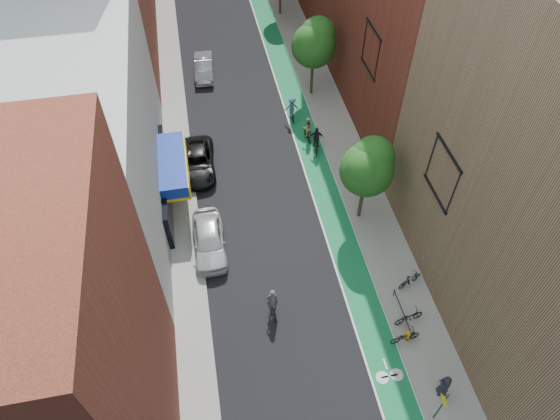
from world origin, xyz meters
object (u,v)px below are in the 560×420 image
cyclist_lead (273,305)px  parked_car_black (198,162)px  cyclist_lane_far (292,110)px  cyclist_lane_mid (317,142)px  fire_hydrant (408,335)px  parked_car_silver (204,67)px  cyclist_lane_near (307,130)px  pedestrian (445,386)px  parked_car_white (209,240)px

cyclist_lead → parked_car_black: bearing=-79.0°
parked_car_black → cyclist_lane_far: bearing=31.4°
cyclist_lane_mid → fire_hydrant: cyclist_lane_mid is taller
parked_car_silver → cyclist_lane_near: size_ratio=2.22×
parked_car_black → cyclist_lane_far: (7.88, 4.34, 0.21)m
parked_car_silver → cyclist_lane_near: bearing=-51.4°
pedestrian → fire_hydrant: (-0.70, 3.16, -0.38)m
cyclist_lane_near → cyclist_lane_mid: 1.41m
parked_car_black → cyclist_lane_far: 9.00m
parked_car_silver → cyclist_lane_far: bearing=-46.0°
cyclist_lead → cyclist_lane_near: bearing=-113.5°
parked_car_black → pedestrian: 21.89m
cyclist_lane_mid → fire_hydrant: bearing=109.0°
parked_car_silver → pedestrian: bearing=-68.9°
cyclist_lane_mid → pedestrian: bearing=110.3°
parked_car_silver → cyclist_lead: bearing=-81.8°
pedestrian → cyclist_lane_far: bearing=-164.2°
cyclist_lane_far → fire_hydrant: 20.32m
cyclist_lead → parked_car_white: bearing=-62.8°
parked_car_silver → cyclist_lane_far: cyclist_lane_far is taller
parked_car_black → fire_hydrant: bearing=-54.7°
cyclist_lane_near → pedestrian: size_ratio=1.22×
cyclist_lane_far → parked_car_white: bearing=54.7°
cyclist_lane_near → pedestrian: bearing=90.0°
cyclist_lead → fire_hydrant: (6.95, -3.15, -0.16)m
parked_car_black → cyclist_lane_far: size_ratio=2.56×
cyclist_lead → fire_hydrant: size_ratio=2.60×
parked_car_silver → pedestrian: pedestrian is taller
parked_car_white → parked_car_silver: (1.42, 19.38, -0.11)m
cyclist_lead → fire_hydrant: cyclist_lead is taller
parked_car_white → parked_car_silver: bearing=86.3°
parked_car_white → cyclist_lane_mid: 11.76m
cyclist_lane_far → cyclist_lane_mid: bearing=103.2°
cyclist_lane_far → cyclist_lead: bearing=72.9°
cyclist_lane_near → cyclist_lane_far: 2.73m
parked_car_silver → cyclist_lane_mid: size_ratio=2.10×
cyclist_lane_far → parked_car_black: bearing=27.0°
parked_car_silver → cyclist_lane_far: 9.94m
parked_car_black → pedestrian: bearing=-57.6°
parked_car_white → cyclist_lead: cyclist_lead is taller
parked_car_white → parked_car_black: bearing=91.3°
parked_car_white → cyclist_lane_far: cyclist_lane_far is taller
pedestrian → parked_car_silver: bearing=-154.7°
parked_car_white → cyclist_lane_mid: cyclist_lane_mid is taller
parked_car_black → parked_car_white: bearing=-86.6°
parked_car_black → cyclist_lane_near: size_ratio=2.60×
parked_car_silver → fire_hydrant: (8.64, -27.83, -0.14)m
cyclist_lane_mid → fire_hydrant: (1.22, -16.19, -0.20)m
parked_car_white → cyclist_lead: 6.15m
parked_car_black → parked_car_silver: parked_car_silver is taller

